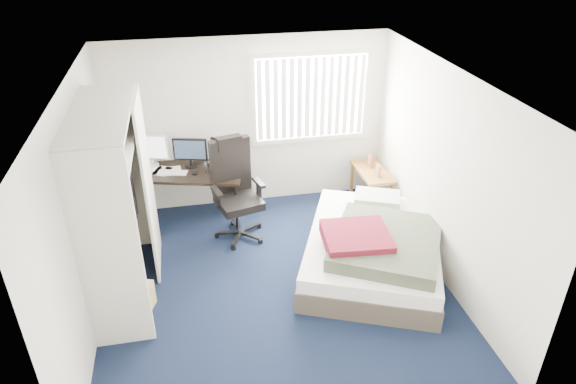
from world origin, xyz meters
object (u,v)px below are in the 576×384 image
at_px(bed, 374,248).
at_px(desk, 186,168).
at_px(nightstand, 372,174).
at_px(office_chair, 236,200).

bearing_deg(bed, desk, 142.66).
distance_m(nightstand, bed, 1.60).
xyz_separation_m(desk, office_chair, (0.62, -0.55, -0.27)).
height_order(office_chair, bed, office_chair).
distance_m(desk, office_chair, 0.87).
height_order(nightstand, bed, nightstand).
relative_size(desk, bed, 0.67).
relative_size(office_chair, bed, 0.54).
xyz_separation_m(desk, nightstand, (2.69, -0.16, -0.30)).
bearing_deg(office_chair, desk, 138.53).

